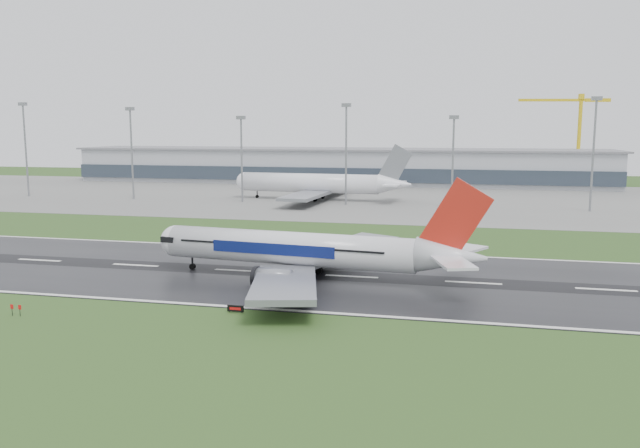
# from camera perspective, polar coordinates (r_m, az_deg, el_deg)

# --- Properties ---
(ground) EXTENTS (520.00, 520.00, 0.00)m
(ground) POSITION_cam_1_polar(r_m,az_deg,el_deg) (120.88, -16.21, -3.61)
(ground) COLOR #264519
(ground) RESTS_ON ground
(runway) EXTENTS (400.00, 45.00, 0.10)m
(runway) POSITION_cam_1_polar(r_m,az_deg,el_deg) (120.87, -16.21, -3.58)
(runway) COLOR black
(runway) RESTS_ON ground
(apron) EXTENTS (400.00, 130.00, 0.08)m
(apron) POSITION_cam_1_polar(r_m,az_deg,el_deg) (236.64, -1.41, 2.56)
(apron) COLOR slate
(apron) RESTS_ON ground
(terminal) EXTENTS (240.00, 36.00, 15.00)m
(terminal) POSITION_cam_1_polar(r_m,az_deg,el_deg) (294.37, 1.48, 5.19)
(terminal) COLOR #9A9DA5
(terminal) RESTS_ON ground
(main_airliner) EXTENTS (61.76, 59.38, 16.65)m
(main_airliner) POSITION_cam_1_polar(r_m,az_deg,el_deg) (104.05, -0.79, -0.48)
(main_airliner) COLOR silver
(main_airliner) RESTS_ON runway
(parked_airliner) EXTENTS (67.86, 63.72, 18.81)m
(parked_airliner) POSITION_cam_1_polar(r_m,az_deg,el_deg) (221.24, -0.22, 4.60)
(parked_airliner) COLOR white
(parked_airliner) RESTS_ON apron
(tower_crane) EXTENTS (39.94, 10.83, 40.24)m
(tower_crane) POSITION_cam_1_polar(r_m,az_deg,el_deg) (307.00, 22.21, 7.06)
(tower_crane) COLOR gold
(tower_crane) RESTS_ON ground
(runway_sign) EXTENTS (2.29, 0.86, 1.04)m
(runway_sign) POSITION_cam_1_polar(r_m,az_deg,el_deg) (87.68, -7.59, -7.57)
(runway_sign) COLOR black
(runway_sign) RESTS_ON ground
(floodmast_0) EXTENTS (0.64, 0.64, 32.96)m
(floodmast_0) POSITION_cam_1_polar(r_m,az_deg,el_deg) (256.58, -24.89, 5.92)
(floodmast_0) COLOR gray
(floodmast_0) RESTS_ON ground
(floodmast_1) EXTENTS (0.64, 0.64, 30.97)m
(floodmast_1) POSITION_cam_1_polar(r_m,az_deg,el_deg) (233.10, -16.52, 5.92)
(floodmast_1) COLOR gray
(floodmast_1) RESTS_ON ground
(floodmast_2) EXTENTS (0.64, 0.64, 27.79)m
(floodmast_2) POSITION_cam_1_polar(r_m,az_deg,el_deg) (216.23, -7.04, 5.61)
(floodmast_2) COLOR gray
(floodmast_2) RESTS_ON ground
(floodmast_3) EXTENTS (0.64, 0.64, 31.60)m
(floodmast_3) POSITION_cam_1_polar(r_m,az_deg,el_deg) (206.74, 2.35, 6.06)
(floodmast_3) COLOR gray
(floodmast_3) RESTS_ON ground
(floodmast_4) EXTENTS (0.64, 0.64, 27.66)m
(floodmast_4) POSITION_cam_1_polar(r_m,az_deg,el_deg) (203.39, 11.82, 5.29)
(floodmast_4) COLOR gray
(floodmast_4) RESTS_ON ground
(floodmast_5) EXTENTS (0.64, 0.64, 32.94)m
(floodmast_5) POSITION_cam_1_polar(r_m,az_deg,el_deg) (206.56, 23.30, 5.56)
(floodmast_5) COLOR gray
(floodmast_5) RESTS_ON ground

